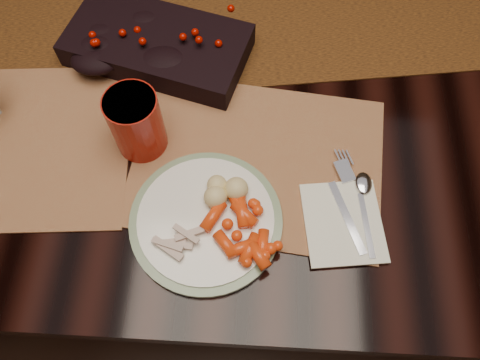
# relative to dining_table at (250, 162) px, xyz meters

# --- Properties ---
(floor) EXTENTS (5.00, 5.00, 0.00)m
(floor) POSITION_rel_dining_table_xyz_m (0.00, 0.00, -0.38)
(floor) COLOR black
(floor) RESTS_ON ground
(dining_table) EXTENTS (1.80, 1.00, 0.75)m
(dining_table) POSITION_rel_dining_table_xyz_m (0.00, 0.00, 0.00)
(dining_table) COLOR black
(dining_table) RESTS_ON floor
(table_runner) EXTENTS (1.74, 0.60, 0.00)m
(table_runner) POSITION_rel_dining_table_xyz_m (-0.05, 0.12, 0.38)
(table_runner) COLOR #4D3715
(table_runner) RESTS_ON dining_table
(centerpiece) EXTENTS (0.36, 0.25, 0.07)m
(centerpiece) POSITION_rel_dining_table_xyz_m (-0.18, 0.02, 0.41)
(centerpiece) COLOR black
(centerpiece) RESTS_ON table_runner
(placemat_main) EXTENTS (0.45, 0.35, 0.00)m
(placemat_main) POSITION_rel_dining_table_xyz_m (0.01, -0.20, 0.38)
(placemat_main) COLOR #997355
(placemat_main) RESTS_ON dining_table
(placemat_second) EXTENTS (0.47, 0.36, 0.00)m
(placemat_second) POSITION_rel_dining_table_xyz_m (-0.43, -0.19, 0.38)
(placemat_second) COLOR brown
(placemat_second) RESTS_ON dining_table
(dinner_plate) EXTENTS (0.27, 0.27, 0.01)m
(dinner_plate) POSITION_rel_dining_table_xyz_m (-0.06, -0.32, 0.39)
(dinner_plate) COLOR white
(dinner_plate) RESTS_ON placemat_main
(baby_carrots) EXTENTS (0.14, 0.13, 0.02)m
(baby_carrots) POSITION_rel_dining_table_xyz_m (-0.02, -0.34, 0.40)
(baby_carrots) COLOR #E73C0E
(baby_carrots) RESTS_ON dinner_plate
(mashed_potatoes) EXTENTS (0.09, 0.08, 0.04)m
(mashed_potatoes) POSITION_rel_dining_table_xyz_m (-0.03, -0.27, 0.41)
(mashed_potatoes) COLOR #DDC483
(mashed_potatoes) RESTS_ON dinner_plate
(turkey_shreds) EXTENTS (0.09, 0.08, 0.02)m
(turkey_shreds) POSITION_rel_dining_table_xyz_m (-0.10, -0.36, 0.40)
(turkey_shreds) COLOR #B3A599
(turkey_shreds) RESTS_ON dinner_plate
(napkin) EXTENTS (0.14, 0.16, 0.00)m
(napkin) POSITION_rel_dining_table_xyz_m (0.15, -0.31, 0.38)
(napkin) COLOR white
(napkin) RESTS_ON placemat_main
(fork) EXTENTS (0.08, 0.16, 0.00)m
(fork) POSITION_rel_dining_table_xyz_m (0.16, -0.28, 0.39)
(fork) COLOR silver
(fork) RESTS_ON napkin
(spoon) EXTENTS (0.04, 0.14, 0.00)m
(spoon) POSITION_rel_dining_table_xyz_m (0.19, -0.29, 0.39)
(spoon) COLOR #B5B4C0
(spoon) RESTS_ON napkin
(red_cup) EXTENTS (0.10, 0.10, 0.12)m
(red_cup) POSITION_rel_dining_table_xyz_m (-0.19, -0.17, 0.44)
(red_cup) COLOR #A0170B
(red_cup) RESTS_ON placemat_main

